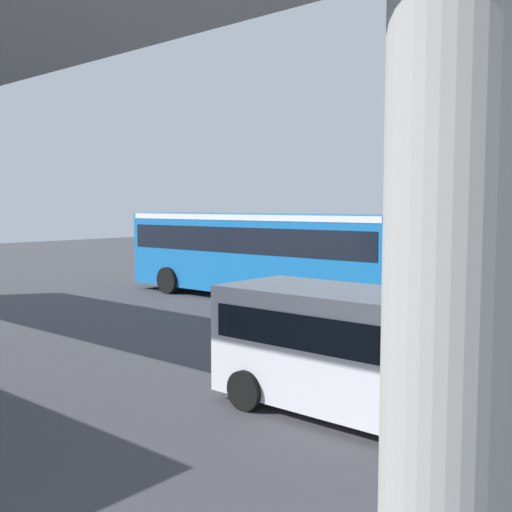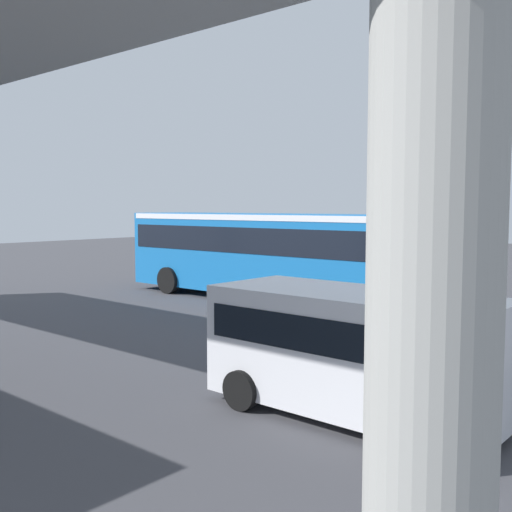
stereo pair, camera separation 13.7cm
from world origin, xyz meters
name	(u,v)px [view 1 (the left image)]	position (x,y,z in m)	size (l,w,h in m)	color
ground	(271,301)	(0.00, 0.00, 0.00)	(80.00, 80.00, 0.00)	#424247
city_bus	(261,248)	(0.51, -0.04, 1.88)	(11.54, 2.85, 3.15)	#196BB7
parked_van	(359,345)	(-8.67, 8.42, 1.18)	(4.80, 2.17, 2.05)	silver
traffic_sign	(224,237)	(7.05, -4.98, 1.89)	(0.08, 0.60, 2.80)	slate
lane_dash_left	(413,301)	(-4.00, -3.25, 0.00)	(2.00, 0.20, 0.01)	silver
lane_dash_centre	(321,291)	(0.00, -3.25, 0.00)	(2.00, 0.20, 0.01)	silver
lane_dash_right	(247,283)	(4.00, -3.25, 0.00)	(2.00, 0.20, 0.01)	silver
lane_dash_rightmost	(186,276)	(8.00, -3.25, 0.00)	(2.00, 0.20, 0.01)	silver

